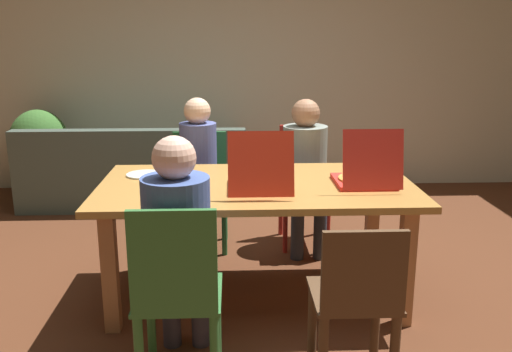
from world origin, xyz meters
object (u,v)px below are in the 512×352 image
Objects in this scene: person_2 at (178,239)px; drinking_glass_0 at (158,192)px; chair_2 at (177,294)px; person_1 at (306,162)px; chair_1 at (303,179)px; drinking_glass_1 at (188,167)px; pizza_box_1 at (259,182)px; plate_0 at (144,175)px; chair_0 at (200,184)px; potted_plant at (40,147)px; couch at (137,175)px; plate_1 at (262,170)px; person_0 at (198,165)px; chair_3 at (356,303)px; dining_table at (257,198)px; pizza_box_0 at (365,177)px.

drinking_glass_0 is at bearing 108.32° from person_2.
person_1 is at bearing 65.54° from chair_2.
drinking_glass_1 is at bearing -136.32° from chair_1.
pizza_box_1 is at bearing -112.05° from person_1.
chair_0 is at bearing 66.34° from plate_0.
chair_1 is 4.03× the size of plate_0.
chair_2 is 3.77m from potted_plant.
chair_1 is 1.92m from couch.
chair_2 is 3.19m from couch.
chair_0 is 0.83m from drinking_glass_1.
chair_1 reaches higher than plate_1.
chair_2 is at bearing -62.65° from potted_plant.
person_0 reaches higher than potted_plant.
drinking_glass_1 is at bearing -51.99° from potted_plant.
chair_1 is at bearing -35.52° from couch.
chair_3 is at bearing -32.34° from drinking_glass_0.
dining_table is 2.07× the size of chair_1.
potted_plant reaches higher than chair_0.
plate_0 is at bearing -150.99° from person_1.
plate_0 is at bearing 104.90° from chair_2.
couch is 1.08m from potted_plant.
potted_plant is at bearing 138.92° from pizza_box_0.
person_1 is at bearing 29.01° from plate_0.
person_2 reaches higher than plate_1.
person_0 is 1.31× the size of potted_plant.
potted_plant is at bearing 130.46° from pizza_box_1.
plate_1 is at bearing 48.66° from drinking_glass_0.
person_1 reaches higher than drinking_glass_1.
chair_0 is 2.15× the size of pizza_box_0.
drinking_glass_0 is at bearing 104.06° from chair_2.
chair_2 is (-0.84, -1.84, -0.20)m from person_1.
person_1 is 1.32m from plate_0.
chair_1 is 2.17m from chair_2.
person_0 reaches higher than drinking_glass_1.
chair_2 is at bearing -75.10° from plate_0.
plate_1 is 0.93m from drinking_glass_0.
chair_2 reaches higher than drinking_glass_1.
potted_plant is at bearing 127.24° from chair_3.
person_2 reaches higher than plate_0.
drinking_glass_1 is (-0.44, 0.20, 0.16)m from dining_table.
drinking_glass_0 is at bearing -60.12° from potted_plant.
chair_0 is 1.53m from pizza_box_0.
potted_plant is (-1.70, 2.18, -0.30)m from drinking_glass_1.
chair_3 is (0.42, -1.00, -0.22)m from dining_table.
person_1 is 0.67m from plate_1.
drinking_glass_1 is at bearing 125.81° from chair_3.
potted_plant is (-1.58, 2.75, -0.30)m from drinking_glass_0.
chair_3 is 6.70× the size of drinking_glass_1.
person_2 is at bearing -112.09° from plate_1.
person_2 reaches higher than chair_0.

